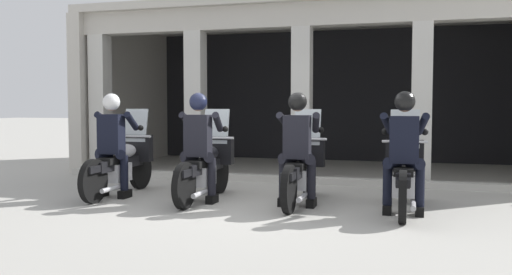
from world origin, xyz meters
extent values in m
plane|color=#A8A59E|center=(0.00, 3.00, 0.00)|extent=(80.00, 80.00, 0.00)
cube|color=black|center=(0.24, 6.54, 1.65)|extent=(9.62, 0.24, 3.30)
cube|color=#BCB7AD|center=(0.24, 2.67, 3.08)|extent=(9.62, 0.36, 0.44)
cube|color=#BCB7AD|center=(0.24, 4.53, 3.38)|extent=(9.62, 4.41, 0.16)
cube|color=#BCB7AD|center=(-4.47, 4.53, 1.65)|extent=(0.30, 4.41, 3.30)
cube|color=beige|center=(-4.07, 2.67, 1.43)|extent=(0.35, 0.36, 2.86)
cube|color=beige|center=(-1.92, 2.67, 1.43)|extent=(0.35, 0.36, 2.86)
cube|color=beige|center=(0.24, 2.67, 1.43)|extent=(0.35, 0.36, 2.86)
cube|color=beige|center=(2.39, 2.67, 1.43)|extent=(0.35, 0.36, 2.86)
cube|color=#B7B5AD|center=(0.24, 2.17, 0.06)|extent=(9.22, 0.24, 0.12)
cylinder|color=black|center=(-2.14, 0.78, 0.32)|extent=(0.09, 0.64, 0.64)
cylinder|color=black|center=(-2.14, -0.62, 0.32)|extent=(0.09, 0.64, 0.64)
cube|color=black|center=(-2.14, 0.78, 0.53)|extent=(0.14, 0.44, 0.08)
cube|color=silver|center=(-2.14, 0.03, 0.37)|extent=(0.28, 0.44, 0.28)
cube|color=black|center=(-2.14, 0.08, 0.50)|extent=(0.18, 1.24, 0.16)
ellipsoid|color=#B2B2B7|center=(-2.14, 0.30, 0.68)|extent=(0.26, 0.48, 0.22)
cube|color=black|center=(-2.14, -0.10, 0.57)|extent=(0.24, 0.52, 0.10)
cube|color=black|center=(-2.14, -0.56, 0.50)|extent=(0.16, 0.48, 0.10)
cylinder|color=silver|center=(-2.14, 0.72, 0.56)|extent=(0.05, 0.24, 0.53)
cube|color=black|center=(-2.14, 0.66, 0.70)|extent=(0.52, 0.16, 0.44)
sphere|color=silver|center=(-2.14, 0.76, 0.72)|extent=(0.18, 0.18, 0.18)
cube|color=silver|center=(-2.14, 0.64, 1.07)|extent=(0.40, 0.14, 0.54)
cylinder|color=silver|center=(-2.14, 0.56, 0.90)|extent=(0.62, 0.04, 0.04)
cylinder|color=silver|center=(-2.02, -0.32, 0.18)|extent=(0.07, 0.55, 0.07)
cube|color=black|center=(-2.14, -0.12, 0.97)|extent=(0.36, 0.22, 0.60)
cube|color=#591414|center=(-2.14, 0.00, 0.99)|extent=(0.05, 0.02, 0.32)
sphere|color=tan|center=(-2.14, -0.10, 1.43)|extent=(0.21, 0.21, 0.21)
sphere|color=silver|center=(-2.14, -0.10, 1.46)|extent=(0.26, 0.26, 0.26)
cylinder|color=black|center=(-2.00, -0.10, 0.66)|extent=(0.26, 0.29, 0.17)
cylinder|color=black|center=(-1.94, -0.10, 0.39)|extent=(0.12, 0.12, 0.53)
cube|color=black|center=(-1.94, -0.09, 0.06)|extent=(0.11, 0.26, 0.12)
cylinder|color=black|center=(-2.28, -0.10, 0.66)|extent=(0.26, 0.29, 0.17)
cylinder|color=black|center=(-2.34, -0.10, 0.39)|extent=(0.12, 0.12, 0.53)
cube|color=black|center=(-2.34, -0.09, 0.06)|extent=(0.11, 0.26, 0.12)
cylinder|color=black|center=(-1.92, 0.11, 1.16)|extent=(0.19, 0.48, 0.31)
sphere|color=black|center=(-1.88, 0.32, 1.05)|extent=(0.09, 0.09, 0.09)
cylinder|color=black|center=(-2.36, 0.11, 1.16)|extent=(0.19, 0.48, 0.31)
sphere|color=black|center=(-2.40, 0.32, 1.05)|extent=(0.09, 0.09, 0.09)
cylinder|color=black|center=(-0.71, 0.74, 0.32)|extent=(0.09, 0.64, 0.64)
cylinder|color=black|center=(-0.71, -0.66, 0.32)|extent=(0.09, 0.64, 0.64)
cube|color=black|center=(-0.71, 0.74, 0.53)|extent=(0.14, 0.44, 0.08)
cube|color=silver|center=(-0.71, -0.01, 0.37)|extent=(0.28, 0.44, 0.28)
cube|color=black|center=(-0.71, 0.04, 0.50)|extent=(0.18, 1.24, 0.16)
ellipsoid|color=black|center=(-0.71, 0.26, 0.68)|extent=(0.26, 0.48, 0.22)
cube|color=black|center=(-0.71, -0.14, 0.57)|extent=(0.24, 0.52, 0.10)
cube|color=black|center=(-0.71, -0.60, 0.50)|extent=(0.16, 0.48, 0.10)
cylinder|color=silver|center=(-0.71, 0.68, 0.56)|extent=(0.05, 0.24, 0.53)
cube|color=black|center=(-0.71, 0.62, 0.70)|extent=(0.52, 0.16, 0.44)
sphere|color=silver|center=(-0.71, 0.72, 0.72)|extent=(0.18, 0.18, 0.18)
cube|color=silver|center=(-0.71, 0.60, 1.07)|extent=(0.40, 0.14, 0.54)
cylinder|color=silver|center=(-0.71, 0.52, 0.90)|extent=(0.62, 0.04, 0.04)
cylinder|color=silver|center=(-0.59, -0.36, 0.18)|extent=(0.07, 0.55, 0.07)
cube|color=black|center=(-0.71, -0.16, 0.97)|extent=(0.36, 0.22, 0.60)
cube|color=#14193F|center=(-0.71, -0.04, 0.99)|extent=(0.05, 0.02, 0.32)
sphere|color=tan|center=(-0.71, -0.14, 1.43)|extent=(0.21, 0.21, 0.21)
sphere|color=#191E38|center=(-0.71, -0.14, 1.46)|extent=(0.26, 0.26, 0.26)
cylinder|color=black|center=(-0.57, -0.14, 0.66)|extent=(0.26, 0.29, 0.17)
cylinder|color=black|center=(-0.51, -0.14, 0.39)|extent=(0.12, 0.12, 0.53)
cube|color=black|center=(-0.51, -0.13, 0.06)|extent=(0.11, 0.26, 0.12)
cylinder|color=black|center=(-0.85, -0.14, 0.66)|extent=(0.26, 0.29, 0.17)
cylinder|color=black|center=(-0.91, -0.14, 0.39)|extent=(0.12, 0.12, 0.53)
cube|color=black|center=(-0.91, -0.13, 0.06)|extent=(0.11, 0.26, 0.12)
cylinder|color=black|center=(-0.49, 0.07, 1.16)|extent=(0.19, 0.48, 0.31)
sphere|color=black|center=(-0.45, 0.28, 1.05)|extent=(0.09, 0.09, 0.09)
cylinder|color=black|center=(-0.93, 0.07, 1.16)|extent=(0.19, 0.48, 0.31)
sphere|color=black|center=(-0.97, 0.28, 1.05)|extent=(0.09, 0.09, 0.09)
cylinder|color=black|center=(0.71, 0.84, 0.32)|extent=(0.09, 0.64, 0.64)
cylinder|color=black|center=(0.71, -0.56, 0.32)|extent=(0.09, 0.64, 0.64)
cube|color=black|center=(0.71, 0.84, 0.53)|extent=(0.14, 0.44, 0.08)
cube|color=silver|center=(0.71, 0.09, 0.37)|extent=(0.28, 0.44, 0.28)
cube|color=black|center=(0.71, 0.14, 0.50)|extent=(0.18, 1.24, 0.16)
ellipsoid|color=#1E2338|center=(0.71, 0.36, 0.68)|extent=(0.26, 0.48, 0.22)
cube|color=black|center=(0.71, -0.04, 0.57)|extent=(0.24, 0.52, 0.10)
cube|color=black|center=(0.71, -0.50, 0.50)|extent=(0.16, 0.48, 0.10)
cylinder|color=silver|center=(0.71, 0.78, 0.56)|extent=(0.05, 0.24, 0.53)
cube|color=black|center=(0.71, 0.72, 0.70)|extent=(0.52, 0.16, 0.44)
sphere|color=silver|center=(0.71, 0.82, 0.72)|extent=(0.18, 0.18, 0.18)
cube|color=silver|center=(0.71, 0.70, 1.07)|extent=(0.40, 0.14, 0.54)
cylinder|color=silver|center=(0.71, 0.62, 0.90)|extent=(0.62, 0.04, 0.04)
cylinder|color=silver|center=(0.83, -0.26, 0.18)|extent=(0.07, 0.55, 0.07)
cube|color=black|center=(0.71, -0.06, 0.97)|extent=(0.36, 0.22, 0.60)
cube|color=#591414|center=(0.71, 0.06, 0.99)|extent=(0.05, 0.02, 0.32)
sphere|color=tan|center=(0.71, -0.04, 1.43)|extent=(0.21, 0.21, 0.21)
sphere|color=black|center=(0.71, -0.04, 1.46)|extent=(0.26, 0.26, 0.26)
cylinder|color=black|center=(0.85, -0.04, 0.66)|extent=(0.26, 0.29, 0.17)
cylinder|color=black|center=(0.91, -0.04, 0.39)|extent=(0.12, 0.12, 0.53)
cube|color=black|center=(0.91, -0.03, 0.06)|extent=(0.11, 0.26, 0.12)
cylinder|color=black|center=(0.57, -0.04, 0.66)|extent=(0.26, 0.29, 0.17)
cylinder|color=black|center=(0.51, -0.04, 0.39)|extent=(0.12, 0.12, 0.53)
cube|color=black|center=(0.51, -0.03, 0.06)|extent=(0.11, 0.26, 0.12)
cylinder|color=black|center=(0.93, 0.17, 1.16)|extent=(0.19, 0.48, 0.31)
sphere|color=black|center=(0.97, 0.38, 1.05)|extent=(0.09, 0.09, 0.09)
cylinder|color=black|center=(0.49, 0.17, 1.16)|extent=(0.19, 0.48, 0.31)
sphere|color=black|center=(0.45, 0.38, 1.05)|extent=(0.09, 0.09, 0.09)
cylinder|color=black|center=(2.14, 0.66, 0.32)|extent=(0.09, 0.64, 0.64)
cylinder|color=black|center=(2.14, -0.74, 0.32)|extent=(0.09, 0.64, 0.64)
cube|color=black|center=(2.14, 0.66, 0.53)|extent=(0.14, 0.44, 0.08)
cube|color=silver|center=(2.14, -0.09, 0.37)|extent=(0.28, 0.44, 0.28)
cube|color=black|center=(2.14, -0.04, 0.50)|extent=(0.18, 1.24, 0.16)
ellipsoid|color=black|center=(2.14, 0.18, 0.68)|extent=(0.26, 0.48, 0.22)
cube|color=black|center=(2.14, -0.22, 0.57)|extent=(0.24, 0.52, 0.10)
cube|color=black|center=(2.14, -0.68, 0.50)|extent=(0.16, 0.48, 0.10)
cylinder|color=silver|center=(2.14, 0.60, 0.56)|extent=(0.05, 0.24, 0.53)
cube|color=black|center=(2.14, 0.54, 0.70)|extent=(0.52, 0.16, 0.44)
sphere|color=silver|center=(2.14, 0.64, 0.72)|extent=(0.18, 0.18, 0.18)
cube|color=silver|center=(2.14, 0.52, 1.07)|extent=(0.40, 0.14, 0.54)
cylinder|color=silver|center=(2.14, 0.44, 0.90)|extent=(0.62, 0.04, 0.04)
cylinder|color=silver|center=(2.26, -0.44, 0.18)|extent=(0.07, 0.55, 0.07)
cube|color=black|center=(2.14, -0.24, 0.97)|extent=(0.36, 0.22, 0.60)
cube|color=black|center=(2.14, -0.12, 0.99)|extent=(0.05, 0.02, 0.32)
sphere|color=#936B51|center=(2.14, -0.22, 1.43)|extent=(0.21, 0.21, 0.21)
sphere|color=black|center=(2.14, -0.22, 1.46)|extent=(0.26, 0.26, 0.26)
cylinder|color=black|center=(2.28, -0.22, 0.66)|extent=(0.26, 0.29, 0.17)
cylinder|color=black|center=(2.34, -0.22, 0.39)|extent=(0.12, 0.12, 0.53)
cube|color=black|center=(2.34, -0.21, 0.06)|extent=(0.11, 0.26, 0.12)
cylinder|color=black|center=(2.00, -0.22, 0.66)|extent=(0.26, 0.29, 0.17)
cylinder|color=black|center=(1.94, -0.22, 0.39)|extent=(0.12, 0.12, 0.53)
cube|color=black|center=(1.94, -0.21, 0.06)|extent=(0.11, 0.26, 0.12)
cylinder|color=black|center=(2.36, -0.01, 1.16)|extent=(0.19, 0.48, 0.31)
sphere|color=black|center=(2.40, 0.20, 1.05)|extent=(0.09, 0.09, 0.09)
cylinder|color=black|center=(1.92, -0.01, 1.16)|extent=(0.19, 0.48, 0.31)
sphere|color=black|center=(1.88, 0.20, 1.05)|extent=(0.09, 0.09, 0.09)
camera|label=1|loc=(2.21, -7.31, 1.41)|focal=37.73mm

